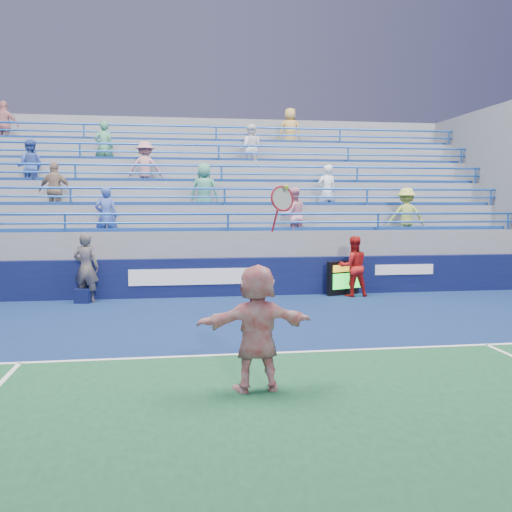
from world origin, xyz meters
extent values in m
plane|color=#333538|center=(0.00, 0.00, 0.00)|extent=(120.00, 120.00, 0.00)
cube|color=#0E244A|center=(0.00, 2.20, 0.01)|extent=(18.00, 8.40, 0.02)
cube|color=white|center=(0.00, 0.00, 0.02)|extent=(11.00, 0.10, 0.01)
cube|color=white|center=(0.00, -0.10, 0.02)|extent=(0.08, 0.30, 0.01)
cube|color=#0A0E37|center=(0.00, 6.50, 0.55)|extent=(18.00, 0.30, 1.10)
cube|color=white|center=(-1.00, 6.34, 0.60)|extent=(3.60, 0.02, 0.45)
cube|color=white|center=(5.20, 6.34, 0.70)|extent=(1.80, 0.02, 0.30)
cube|color=slate|center=(0.00, 9.45, 0.55)|extent=(18.00, 5.60, 1.10)
cube|color=slate|center=(0.00, 9.45, 0.93)|extent=(18.00, 5.60, 1.85)
cube|color=#163F98|center=(0.00, 7.10, 1.90)|extent=(17.40, 0.45, 0.10)
cylinder|color=#1F53AB|center=(0.00, 6.70, 2.35)|extent=(18.00, 0.07, 0.07)
cube|color=slate|center=(0.00, 9.95, 1.30)|extent=(18.00, 4.60, 2.60)
cube|color=#163F98|center=(0.00, 8.10, 2.65)|extent=(17.40, 0.45, 0.10)
cylinder|color=#1F53AB|center=(0.00, 7.70, 3.10)|extent=(18.00, 0.07, 0.07)
cube|color=slate|center=(0.00, 10.45, 1.68)|extent=(18.00, 3.60, 3.35)
cube|color=#163F98|center=(0.00, 9.10, 3.40)|extent=(17.40, 0.45, 0.10)
cylinder|color=#1F53AB|center=(0.00, 8.70, 3.85)|extent=(18.00, 0.07, 0.07)
cube|color=slate|center=(0.00, 10.95, 2.05)|extent=(18.00, 2.60, 4.10)
cube|color=#163F98|center=(0.00, 10.10, 4.15)|extent=(17.40, 0.45, 0.10)
cylinder|color=#1F53AB|center=(0.00, 9.70, 4.60)|extent=(18.00, 0.07, 0.07)
cube|color=slate|center=(0.00, 11.45, 2.42)|extent=(18.00, 1.60, 4.85)
cube|color=#163F98|center=(0.00, 11.10, 4.90)|extent=(17.40, 0.45, 0.10)
cylinder|color=#1F53AB|center=(0.00, 10.70, 5.35)|extent=(18.00, 0.07, 0.07)
imported|color=tan|center=(2.74, 11.10, 5.28)|extent=(0.84, 0.55, 1.70)
imported|color=white|center=(1.13, 10.10, 4.53)|extent=(0.95, 0.81, 1.70)
imported|color=white|center=(3.31, 8.10, 3.03)|extent=(0.68, 0.50, 1.70)
imported|color=#927661|center=(-4.99, 8.10, 3.03)|extent=(1.06, 0.62, 1.70)
imported|color=#408E64|center=(-3.78, 10.10, 4.53)|extent=(0.68, 0.51, 1.70)
imported|color=#B5C34C|center=(5.55, 7.10, 2.28)|extent=(1.20, 0.83, 1.70)
imported|color=#BF7B82|center=(-2.40, 9.10, 3.78)|extent=(1.15, 0.73, 1.70)
imported|color=#CB8386|center=(-7.15, 11.10, 5.28)|extent=(1.06, 0.63, 1.70)
imported|color=#3A56AE|center=(-5.92, 9.10, 3.78)|extent=(0.88, 0.71, 1.70)
imported|color=pink|center=(1.99, 7.10, 2.28)|extent=(0.91, 0.75, 1.70)
imported|color=#364FA3|center=(-3.44, 7.10, 2.28)|extent=(0.63, 0.42, 1.70)
imported|color=#429372|center=(-0.59, 8.10, 3.03)|extent=(0.90, 0.65, 1.70)
cube|color=black|center=(3.45, 6.28, 0.50)|extent=(1.38, 0.69, 0.99)
cube|color=gold|center=(3.45, 6.19, 0.79)|extent=(1.22, 0.02, 0.20)
cube|color=#19E533|center=(3.45, 6.19, 0.42)|extent=(1.22, 0.02, 0.45)
cube|color=#0C1239|center=(-3.94, 5.90, 0.20)|extent=(0.46, 0.46, 0.39)
cube|color=#0C1239|center=(-3.94, 6.08, 0.55)|extent=(0.39, 0.12, 0.31)
imported|color=white|center=(-0.48, -1.90, 0.89)|extent=(1.69, 0.66, 1.78)
torus|color=#B41628|center=(-0.13, -1.90, 2.67)|extent=(0.37, 0.21, 0.36)
cylinder|color=#B41628|center=(-0.23, -1.90, 2.38)|extent=(0.08, 0.20, 0.32)
sphere|color=#BFDA32|center=(-0.08, -1.95, 2.83)|extent=(0.07, 0.07, 0.07)
imported|color=#131435|center=(-3.87, 6.00, 0.94)|extent=(0.77, 0.61, 1.87)
imported|color=#AD1513|center=(3.49, 5.91, 0.86)|extent=(0.84, 0.66, 1.72)
camera|label=1|loc=(-1.65, -9.57, 2.57)|focal=40.00mm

